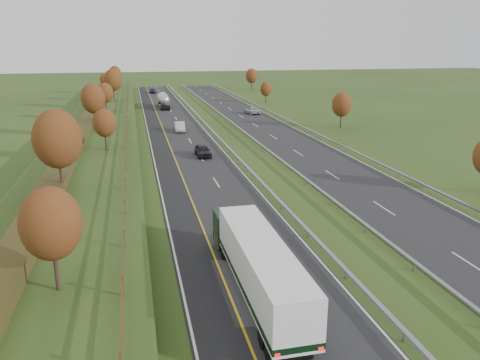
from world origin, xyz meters
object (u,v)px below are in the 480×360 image
Objects in this scene: box_lorry at (257,263)px; road_tanker at (163,100)px; car_dark_near at (203,151)px; car_silver_mid at (180,127)px; car_oncoming at (252,110)px; car_small_far at (153,91)px.

road_tanker is at bearing 89.57° from box_lorry.
box_lorry is at bearing -90.43° from road_tanker.
box_lorry is 38.00m from car_dark_near.
car_dark_near is 20.06m from car_silver_mid.
car_oncoming is (17.85, 18.01, -0.08)m from car_silver_mid.
road_tanker reaches higher than car_oncoming.
road_tanker is 2.10× the size of car_oncoming.
car_silver_mid is at bearing 88.77° from box_lorry.
road_tanker is (0.68, 90.90, -0.47)m from box_lorry.
box_lorry reaches higher than road_tanker.
road_tanker reaches higher than car_small_far.
car_dark_near is (2.36, 37.89, -1.49)m from box_lorry.
car_silver_mid reaches higher than car_dark_near.
car_small_far is at bearing 91.56° from road_tanker.
car_small_far is at bearing 94.03° from car_silver_mid.
car_small_far is 0.85× the size of car_oncoming.
car_small_far is at bearing -76.44° from car_oncoming.
box_lorry reaches higher than car_small_far.
car_oncoming is at bearing 48.01° from car_silver_mid.
car_dark_near is at bearing 58.89° from car_oncoming.
car_small_far is (-2.66, 88.68, -0.14)m from car_dark_near.
box_lorry is at bearing -93.67° from car_small_far.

